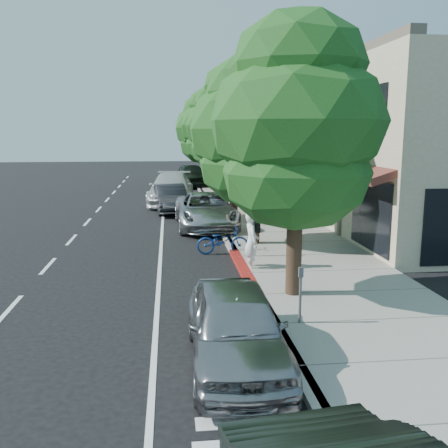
{
  "coord_description": "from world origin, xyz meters",
  "views": [
    {
      "loc": [
        -2.24,
        -14.14,
        4.29
      ],
      "look_at": [
        -0.51,
        1.57,
        1.35
      ],
      "focal_mm": 40.0,
      "sensor_mm": 36.0,
      "label": 1
    }
  ],
  "objects": [
    {
      "name": "street_tree_0",
      "position": [
        0.9,
        -2.0,
        4.44
      ],
      "size": [
        4.39,
        4.39,
        7.18
      ],
      "color": "black",
      "rests_on": "ground"
    },
    {
      "name": "bicycle",
      "position": [
        -0.4,
        3.0,
        0.48
      ],
      "size": [
        1.85,
        0.67,
        0.96
      ],
      "primitive_type": "imported",
      "rotation": [
        0.0,
        0.0,
        1.55
      ],
      "color": "navy",
      "rests_on": "ground"
    },
    {
      "name": "cyclist",
      "position": [
        0.25,
        0.69,
        0.94
      ],
      "size": [
        0.5,
        0.72,
        1.88
      ],
      "primitive_type": "imported",
      "rotation": [
        0.0,
        0.0,
        1.65
      ],
      "color": "white",
      "rests_on": "ground"
    },
    {
      "name": "street_tree_4",
      "position": [
        0.9,
        22.0,
        4.62
      ],
      "size": [
        4.63,
        4.63,
        7.5
      ],
      "color": "black",
      "rests_on": "ground"
    },
    {
      "name": "sidewalk",
      "position": [
        2.3,
        8.0,
        0.07
      ],
      "size": [
        4.6,
        56.0,
        0.15
      ],
      "primitive_type": "cube",
      "color": "gray",
      "rests_on": "ground"
    },
    {
      "name": "storefront_building",
      "position": [
        9.6,
        18.0,
        3.5
      ],
      "size": [
        10.0,
        36.0,
        7.0
      ],
      "primitive_type": "cube",
      "color": "beige",
      "rests_on": "ground"
    },
    {
      "name": "silver_suv",
      "position": [
        -0.62,
        8.0,
        0.78
      ],
      "size": [
        2.74,
        5.67,
        1.56
      ],
      "primitive_type": "imported",
      "rotation": [
        0.0,
        0.0,
        0.03
      ],
      "color": "#AFAFB4",
      "rests_on": "ground"
    },
    {
      "name": "curb_red_segment",
      "position": [
        0.0,
        1.0,
        0.07
      ],
      "size": [
        0.32,
        4.0,
        0.15
      ],
      "primitive_type": "cube",
      "color": "maroon",
      "rests_on": "ground"
    },
    {
      "name": "street_tree_2",
      "position": [
        0.9,
        10.0,
        4.82
      ],
      "size": [
        3.95,
        3.95,
        7.57
      ],
      "color": "black",
      "rests_on": "ground"
    },
    {
      "name": "near_car_a",
      "position": [
        -1.07,
        -5.5,
        0.74
      ],
      "size": [
        1.8,
        4.35,
        1.47
      ],
      "primitive_type": "imported",
      "rotation": [
        0.0,
        0.0,
        -0.01
      ],
      "color": "#98999C",
      "rests_on": "ground"
    },
    {
      "name": "dark_suv_far",
      "position": [
        -0.5,
        25.32,
        0.89
      ],
      "size": [
        2.59,
        5.4,
        1.78
      ],
      "primitive_type": "imported",
      "rotation": [
        0.0,
        0.0,
        0.1
      ],
      "color": "black",
      "rests_on": "ground"
    },
    {
      "name": "street_tree_5",
      "position": [
        0.9,
        28.0,
        4.49
      ],
      "size": [
        5.31,
        5.31,
        7.52
      ],
      "color": "black",
      "rests_on": "ground"
    },
    {
      "name": "street_tree_3",
      "position": [
        0.9,
        16.0,
        4.51
      ],
      "size": [
        4.34,
        4.34,
        7.27
      ],
      "color": "black",
      "rests_on": "ground"
    },
    {
      "name": "ground",
      "position": [
        0.0,
        0.0,
        0.0
      ],
      "size": [
        120.0,
        120.0,
        0.0
      ],
      "primitive_type": "plane",
      "color": "black",
      "rests_on": "ground"
    },
    {
      "name": "dark_sedan",
      "position": [
        -2.2,
        12.71,
        0.74
      ],
      "size": [
        2.05,
        4.62,
        1.47
      ],
      "primitive_type": "imported",
      "rotation": [
        0.0,
        0.0,
        0.11
      ],
      "color": "black",
      "rests_on": "ground"
    },
    {
      "name": "pedestrian",
      "position": [
        3.21,
        9.42,
        1.12
      ],
      "size": [
        1.19,
        1.13,
        1.94
      ],
      "primitive_type": "imported",
      "rotation": [
        0.0,
        0.0,
        3.73
      ],
      "color": "black",
      "rests_on": "sidewalk"
    },
    {
      "name": "curb",
      "position": [
        0.0,
        8.0,
        0.07
      ],
      "size": [
        0.3,
        56.0,
        0.15
      ],
      "primitive_type": "cube",
      "color": "#9E998E",
      "rests_on": "ground"
    },
    {
      "name": "street_tree_1",
      "position": [
        0.9,
        4.0,
        4.28
      ],
      "size": [
        4.93,
        4.93,
        7.13
      ],
      "color": "black",
      "rests_on": "ground"
    },
    {
      "name": "white_pickup",
      "position": [
        -2.13,
        15.85,
        0.9
      ],
      "size": [
        2.98,
        6.37,
        1.8
      ],
      "primitive_type": "imported",
      "rotation": [
        0.0,
        0.0,
        -0.08
      ],
      "color": "silver",
      "rests_on": "ground"
    }
  ]
}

